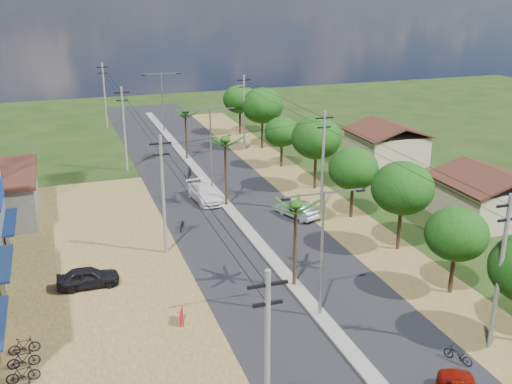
{
  "coord_description": "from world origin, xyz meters",
  "views": [
    {
      "loc": [
        -13.85,
        -28.64,
        18.97
      ],
      "look_at": [
        1.02,
        14.73,
        3.0
      ],
      "focal_mm": 42.0,
      "sensor_mm": 36.0,
      "label": 1
    }
  ],
  "objects_px": {
    "car_parked_dark": "(88,278)",
    "moto_rider_east": "(458,355)",
    "roadside_sign": "(181,316)",
    "parked_scooter_row": "(23,382)",
    "car_silver_mid": "(297,210)",
    "car_white_far": "(205,194)"
  },
  "relations": [
    {
      "from": "car_white_far",
      "to": "parked_scooter_row",
      "type": "xyz_separation_m",
      "value": [
        -15.2,
        -23.53,
        -0.25
      ]
    },
    {
      "from": "car_silver_mid",
      "to": "moto_rider_east",
      "type": "relative_size",
      "value": 2.54
    },
    {
      "from": "roadside_sign",
      "to": "parked_scooter_row",
      "type": "distance_m",
      "value": 9.4
    },
    {
      "from": "car_parked_dark",
      "to": "moto_rider_east",
      "type": "relative_size",
      "value": 2.45
    },
    {
      "from": "moto_rider_east",
      "to": "parked_scooter_row",
      "type": "xyz_separation_m",
      "value": [
        -21.69,
        5.03,
        0.07
      ]
    },
    {
      "from": "moto_rider_east",
      "to": "car_parked_dark",
      "type": "bearing_deg",
      "value": -64.84
    },
    {
      "from": "moto_rider_east",
      "to": "parked_scooter_row",
      "type": "distance_m",
      "value": 22.27
    },
    {
      "from": "car_silver_mid",
      "to": "moto_rider_east",
      "type": "height_order",
      "value": "car_silver_mid"
    },
    {
      "from": "car_white_far",
      "to": "car_parked_dark",
      "type": "xyz_separation_m",
      "value": [
        -11.36,
        -13.59,
        -0.07
      ]
    },
    {
      "from": "car_silver_mid",
      "to": "car_white_far",
      "type": "distance_m",
      "value": 9.18
    },
    {
      "from": "car_parked_dark",
      "to": "moto_rider_east",
      "type": "height_order",
      "value": "car_parked_dark"
    },
    {
      "from": "car_parked_dark",
      "to": "moto_rider_east",
      "type": "distance_m",
      "value": 23.29
    },
    {
      "from": "car_silver_mid",
      "to": "parked_scooter_row",
      "type": "height_order",
      "value": "car_silver_mid"
    },
    {
      "from": "moto_rider_east",
      "to": "roadside_sign",
      "type": "xyz_separation_m",
      "value": [
        -12.99,
        8.6,
        0.01
      ]
    },
    {
      "from": "car_silver_mid",
      "to": "parked_scooter_row",
      "type": "distance_m",
      "value": 27.6
    },
    {
      "from": "roadside_sign",
      "to": "car_white_far",
      "type": "bearing_deg",
      "value": 90.69
    },
    {
      "from": "car_white_far",
      "to": "moto_rider_east",
      "type": "bearing_deg",
      "value": -84.75
    },
    {
      "from": "car_parked_dark",
      "to": "car_white_far",
      "type": "bearing_deg",
      "value": -39.25
    },
    {
      "from": "moto_rider_east",
      "to": "roadside_sign",
      "type": "bearing_deg",
      "value": -58.37
    },
    {
      "from": "parked_scooter_row",
      "to": "car_parked_dark",
      "type": "bearing_deg",
      "value": 68.87
    },
    {
      "from": "roadside_sign",
      "to": "parked_scooter_row",
      "type": "xyz_separation_m",
      "value": [
        -8.7,
        -3.57,
        0.06
      ]
    },
    {
      "from": "car_silver_mid",
      "to": "car_parked_dark",
      "type": "height_order",
      "value": "car_silver_mid"
    }
  ]
}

